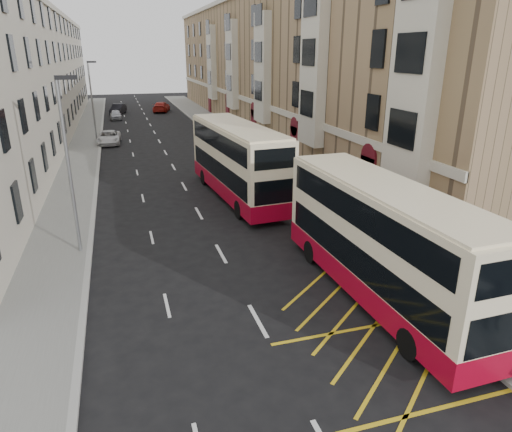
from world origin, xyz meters
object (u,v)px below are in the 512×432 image
object	(u,v)px
street_lamp_far	(92,97)
double_decker_front	(382,242)
pedestrian_mid	(480,292)
car_dark	(118,109)
street_lamp_near	(69,158)
car_silver	(116,115)
double_decker_rear	(237,161)
white_van	(109,138)
car_red	(161,107)
pedestrian_far	(418,244)

from	to	relation	value
street_lamp_far	double_decker_front	xyz separation A→B (m)	(11.35, -37.70, -2.32)
pedestrian_mid	car_dark	bearing A→B (deg)	104.36
street_lamp_near	car_silver	distance (m)	46.72
street_lamp_far	car_dark	xyz separation A→B (m)	(2.57, 22.45, -3.88)
double_decker_rear	white_van	size ratio (longest dim) A/B	2.51
pedestrian_mid	double_decker_front	bearing A→B (deg)	145.04
car_red	pedestrian_far	bearing A→B (deg)	109.07
street_lamp_near	car_silver	bearing A→B (deg)	87.34
double_decker_front	white_van	distance (m)	37.12
street_lamp_near	pedestrian_far	size ratio (longest dim) A/B	4.25
pedestrian_mid	pedestrian_far	distance (m)	4.08
street_lamp_near	double_decker_rear	xyz separation A→B (m)	(9.38, 6.34, -2.21)
pedestrian_mid	car_dark	world-z (taller)	pedestrian_mid
pedestrian_far	car_red	bearing A→B (deg)	-65.56
double_decker_rear	car_silver	bearing A→B (deg)	95.62
double_decker_rear	car_silver	world-z (taller)	double_decker_rear
double_decker_front	car_red	xyz separation A→B (m)	(-2.19, 61.05, -1.54)
double_decker_front	white_van	xyz separation A→B (m)	(-10.09, 35.69, -1.65)
street_lamp_near	street_lamp_far	xyz separation A→B (m)	(0.00, 30.00, 0.00)
pedestrian_mid	pedestrian_far	world-z (taller)	pedestrian_far
pedestrian_far	car_silver	size ratio (longest dim) A/B	0.49
pedestrian_far	pedestrian_mid	bearing A→B (deg)	105.85
car_red	street_lamp_far	bearing A→B (deg)	82.61
street_lamp_near	street_lamp_far	distance (m)	30.00
street_lamp_near	car_silver	xyz separation A→B (m)	(2.16, 46.50, -3.98)
pedestrian_mid	white_van	size ratio (longest dim) A/B	0.33
pedestrian_mid	car_silver	size ratio (longest dim) A/B	0.41
double_decker_front	pedestrian_far	size ratio (longest dim) A/B	6.09
double_decker_front	car_silver	xyz separation A→B (m)	(-9.19, 54.20, -1.66)
street_lamp_near	pedestrian_mid	distance (m)	17.66
street_lamp_near	pedestrian_mid	world-z (taller)	street_lamp_near
car_silver	car_dark	world-z (taller)	car_dark
pedestrian_far	car_red	xyz separation A→B (m)	(-5.22, 59.21, -0.32)
pedestrian_mid	car_silver	distance (m)	57.69
double_decker_front	pedestrian_mid	world-z (taller)	double_decker_front
pedestrian_far	car_dark	distance (m)	59.50
double_decker_front	double_decker_rear	distance (m)	14.19
car_silver	car_red	xyz separation A→B (m)	(7.00, 6.85, 0.12)
pedestrian_far	car_silver	xyz separation A→B (m)	(-12.22, 52.36, -0.44)
double_decker_rear	white_van	distance (m)	23.18
white_van	car_dark	xyz separation A→B (m)	(1.31, 24.47, 0.08)
pedestrian_mid	pedestrian_far	xyz separation A→B (m)	(0.25, 4.07, 0.15)
pedestrian_mid	car_red	size ratio (longest dim) A/B	0.30
double_decker_front	pedestrian_mid	size ratio (longest dim) A/B	7.24
street_lamp_far	car_dark	distance (m)	22.93
car_silver	pedestrian_mid	bearing A→B (deg)	-78.26
pedestrian_mid	pedestrian_far	size ratio (longest dim) A/B	0.84
pedestrian_mid	car_dark	xyz separation A→B (m)	(-11.55, 62.39, -0.19)
double_decker_front	car_dark	xyz separation A→B (m)	(-8.78, 60.16, -1.57)
street_lamp_near	white_van	world-z (taller)	street_lamp_near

